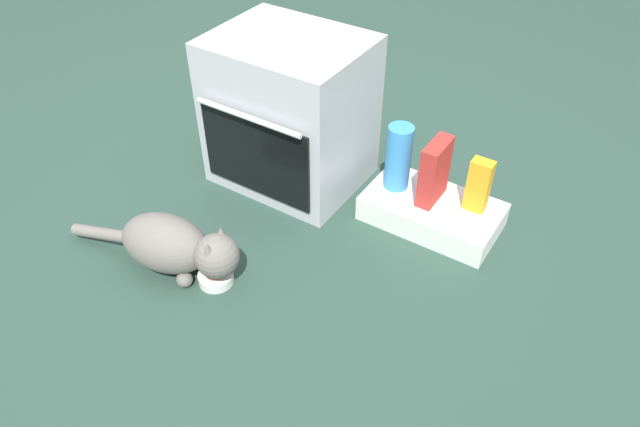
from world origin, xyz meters
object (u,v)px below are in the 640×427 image
(oven, at_px, (290,113))
(water_bottle, at_px, (398,157))
(cat, at_px, (175,246))
(juice_carton, at_px, (479,186))
(cereal_box, at_px, (434,172))
(food_bowl, at_px, (216,277))
(pantry_cabinet, at_px, (432,211))

(oven, height_order, water_bottle, oven)
(oven, distance_m, cat, 0.80)
(oven, height_order, cat, oven)
(cat, height_order, juice_carton, juice_carton)
(cereal_box, bearing_deg, oven, -175.20)
(food_bowl, height_order, juice_carton, juice_carton)
(oven, xyz_separation_m, juice_carton, (0.87, 0.10, -0.11))
(food_bowl, bearing_deg, cereal_box, 56.18)
(pantry_cabinet, relative_size, cereal_box, 2.06)
(water_bottle, relative_size, juice_carton, 1.25)
(water_bottle, bearing_deg, cat, -122.83)
(oven, bearing_deg, water_bottle, 6.07)
(cereal_box, bearing_deg, food_bowl, -123.82)
(oven, distance_m, pantry_cabinet, 0.77)
(oven, relative_size, water_bottle, 2.31)
(oven, xyz_separation_m, food_bowl, (0.15, -0.75, -0.32))
(oven, xyz_separation_m, cereal_box, (0.69, 0.06, -0.09))
(water_bottle, distance_m, juice_carton, 0.35)
(cat, bearing_deg, oven, 78.51)
(oven, bearing_deg, food_bowl, -78.37)
(juice_carton, bearing_deg, cat, -135.54)
(cat, distance_m, juice_carton, 1.25)
(cereal_box, xyz_separation_m, water_bottle, (-0.17, -0.00, 0.01))
(cat, relative_size, water_bottle, 2.62)
(food_bowl, relative_size, cat, 0.18)
(food_bowl, distance_m, water_bottle, 0.91)
(food_bowl, bearing_deg, pantry_cabinet, 54.72)
(cereal_box, bearing_deg, pantry_cabinet, -34.20)
(oven, height_order, food_bowl, oven)
(cat, relative_size, cereal_box, 2.81)
(oven, bearing_deg, juice_carton, 6.20)
(pantry_cabinet, distance_m, food_bowl, 0.97)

